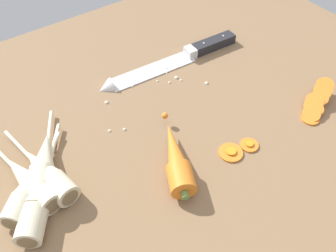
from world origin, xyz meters
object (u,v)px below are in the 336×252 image
at_px(chefs_knife, 169,62).
at_px(parsnip_mid_right, 39,196).
at_px(parsnip_mid_left, 46,173).
at_px(parsnip_back, 44,162).
at_px(parsnip_front, 29,189).
at_px(carrot_slice_stack, 317,101).
at_px(whole_carrot, 176,159).
at_px(carrot_slice_stray_near, 249,144).
at_px(parsnip_outer, 28,181).
at_px(carrot_slice_stray_mid, 231,152).

distance_m(chefs_knife, parsnip_mid_right, 0.40).
height_order(parsnip_mid_left, parsnip_mid_right, same).
bearing_deg(parsnip_back, parsnip_front, -138.85).
bearing_deg(carrot_slice_stack, whole_carrot, 171.99).
bearing_deg(chefs_knife, carrot_slice_stray_near, -94.50).
distance_m(parsnip_front, carrot_slice_stack, 0.55).
bearing_deg(parsnip_outer, whole_carrot, -25.38).
bearing_deg(carrot_slice_stack, carrot_slice_stray_near, 178.82).
height_order(parsnip_mid_left, parsnip_back, same).
height_order(whole_carrot, parsnip_back, whole_carrot).
bearing_deg(parsnip_mid_left, carrot_slice_stray_near, -23.78).
bearing_deg(chefs_knife, parsnip_front, -158.66).
xyz_separation_m(parsnip_outer, carrot_slice_stack, (0.53, -0.15, -0.01)).
xyz_separation_m(whole_carrot, parsnip_mid_left, (-0.19, 0.10, -0.00)).
distance_m(parsnip_front, parsnip_back, 0.05).
bearing_deg(parsnip_outer, parsnip_front, -110.15).
distance_m(parsnip_mid_right, carrot_slice_stack, 0.54).
distance_m(parsnip_mid_left, parsnip_back, 0.02).
bearing_deg(parsnip_back, carrot_slice_stray_near, -27.44).
height_order(whole_carrot, parsnip_front, whole_carrot).
relative_size(parsnip_outer, carrot_slice_stack, 1.84).
distance_m(whole_carrot, carrot_slice_stray_mid, 0.10).
height_order(parsnip_front, parsnip_back, same).
relative_size(parsnip_mid_left, carrot_slice_stray_mid, 4.78).
bearing_deg(parsnip_front, chefs_knife, 21.34).
bearing_deg(carrot_slice_stack, parsnip_front, 166.15).
height_order(parsnip_back, carrot_slice_stray_near, parsnip_back).
distance_m(parsnip_mid_left, parsnip_mid_right, 0.04).
height_order(carrot_slice_stray_near, carrot_slice_stray_mid, same).
relative_size(whole_carrot, carrot_slice_stray_mid, 3.91).
height_order(whole_carrot, carrot_slice_stray_near, whole_carrot).
distance_m(parsnip_back, carrot_slice_stray_near, 0.35).
bearing_deg(parsnip_mid_left, carrot_slice_stack, -16.20).
bearing_deg(carrot_slice_stray_near, parsnip_mid_left, 156.22).
relative_size(parsnip_front, carrot_slice_stray_mid, 3.47).
distance_m(whole_carrot, parsnip_front, 0.24).
bearing_deg(whole_carrot, parsnip_back, 145.78).
xyz_separation_m(parsnip_front, carrot_slice_stray_mid, (0.32, -0.12, -0.02)).
xyz_separation_m(parsnip_mid_left, parsnip_back, (0.01, 0.02, 0.00)).
distance_m(parsnip_front, parsnip_mid_right, 0.02).
bearing_deg(chefs_knife, carrot_slice_stray_mid, -102.59).
bearing_deg(parsnip_back, whole_carrot, -34.22).
xyz_separation_m(parsnip_mid_left, parsnip_mid_right, (-0.03, -0.03, -0.00)).
xyz_separation_m(chefs_knife, carrot_slice_stray_mid, (-0.06, -0.27, -0.00)).
relative_size(whole_carrot, parsnip_front, 1.13).
height_order(carrot_slice_stack, carrot_slice_stray_near, carrot_slice_stack).
xyz_separation_m(carrot_slice_stray_near, carrot_slice_stray_mid, (-0.04, 0.01, 0.00)).
height_order(carrot_slice_stack, carrot_slice_stray_mid, carrot_slice_stack).
distance_m(parsnip_mid_right, carrot_slice_stray_near, 0.36).
bearing_deg(chefs_knife, parsnip_mid_left, -158.61).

